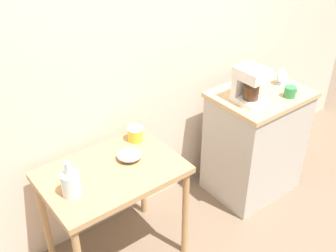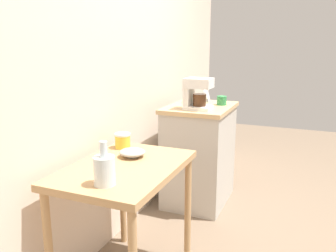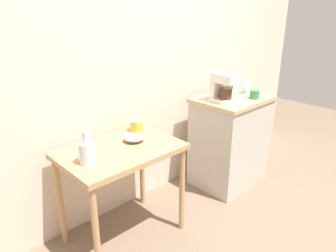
{
  "view_description": "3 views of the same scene",
  "coord_description": "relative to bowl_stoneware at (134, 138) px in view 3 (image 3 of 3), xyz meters",
  "views": [
    {
      "loc": [
        -1.54,
        -1.69,
        2.33
      ],
      "look_at": [
        -0.21,
        0.04,
        0.93
      ],
      "focal_mm": 43.92,
      "sensor_mm": 36.0,
      "label": 1
    },
    {
      "loc": [
        -2.27,
        -0.88,
        1.44
      ],
      "look_at": [
        -0.08,
        0.03,
        0.88
      ],
      "focal_mm": 37.3,
      "sensor_mm": 36.0,
      "label": 2
    },
    {
      "loc": [
        -1.77,
        -1.65,
        1.71
      ],
      "look_at": [
        -0.22,
        -0.0,
        0.85
      ],
      "focal_mm": 33.54,
      "sensor_mm": 36.0,
      "label": 3
    }
  ],
  "objects": [
    {
      "name": "kitchen_counter",
      "position": [
        1.12,
        -0.08,
        -0.34
      ],
      "size": [
        0.71,
        0.55,
        0.9
      ],
      "color": "#BCB7AD",
      "rests_on": "ground_plane"
    },
    {
      "name": "bowl_stoneware",
      "position": [
        0.0,
        0.0,
        0.0
      ],
      "size": [
        0.16,
        0.16,
        0.05
      ],
      "color": "#9E998C",
      "rests_on": "wooden_table"
    },
    {
      "name": "table_clock",
      "position": [
        1.35,
        -0.07,
        0.17
      ],
      "size": [
        0.11,
        0.05,
        0.12
      ],
      "color": "#B2B5BA",
      "rests_on": "kitchen_counter"
    },
    {
      "name": "coffee_maker",
      "position": [
        0.94,
        -0.1,
        0.26
      ],
      "size": [
        0.18,
        0.22,
        0.26
      ],
      "color": "white",
      "rests_on": "kitchen_counter"
    },
    {
      "name": "back_wall",
      "position": [
        0.57,
        0.37,
        0.61
      ],
      "size": [
        4.4,
        0.1,
        2.8
      ],
      "primitive_type": "cube",
      "color": "beige",
      "rests_on": "ground_plane"
    },
    {
      "name": "wooden_table",
      "position": [
        -0.15,
        -0.03,
        -0.13
      ],
      "size": [
        0.85,
        0.58,
        0.76
      ],
      "color": "tan",
      "rests_on": "ground_plane"
    },
    {
      "name": "canister_enamel",
      "position": [
        0.14,
        0.15,
        0.02
      ],
      "size": [
        0.1,
        0.1,
        0.1
      ],
      "color": "gold",
      "rests_on": "wooden_table"
    },
    {
      "name": "mug_dark_teal",
      "position": [
        1.25,
        0.07,
        0.16
      ],
      "size": [
        0.08,
        0.07,
        0.09
      ],
      "color": "teal",
      "rests_on": "kitchen_counter"
    },
    {
      "name": "mug_tall_green",
      "position": [
        1.23,
        -0.25,
        0.15
      ],
      "size": [
        0.09,
        0.09,
        0.08
      ],
      "color": "#338C4C",
      "rests_on": "kitchen_counter"
    },
    {
      "name": "ground_plane",
      "position": [
        0.47,
        -0.11,
        -0.79
      ],
      "size": [
        8.0,
        8.0,
        0.0
      ],
      "primitive_type": "plane",
      "color": "#7A6651"
    },
    {
      "name": "glass_carafe_vase",
      "position": [
        -0.44,
        -0.08,
        0.05
      ],
      "size": [
        0.11,
        0.11,
        0.22
      ],
      "color": "silver",
      "rests_on": "wooden_table"
    }
  ]
}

